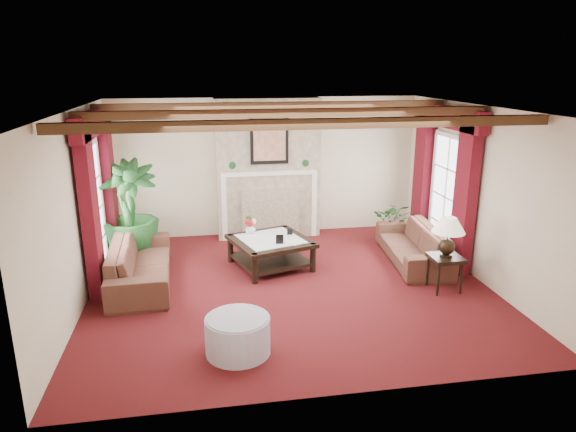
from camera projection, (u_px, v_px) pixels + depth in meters
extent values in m
plane|color=#400C0B|center=(291.00, 287.00, 7.91)|extent=(6.00, 6.00, 0.00)
plane|color=white|center=(291.00, 109.00, 7.15)|extent=(6.00, 6.00, 0.00)
cube|color=beige|center=(267.00, 167.00, 10.13)|extent=(6.00, 0.02, 2.70)
cube|color=beige|center=(76.00, 212.00, 7.05)|extent=(0.02, 5.50, 2.70)
cube|color=beige|center=(480.00, 194.00, 8.01)|extent=(0.02, 5.50, 2.70)
imported|color=black|center=(140.00, 256.00, 7.95)|extent=(2.30, 0.86, 0.88)
imported|color=black|center=(413.00, 239.00, 8.84)|extent=(2.20, 1.01, 0.81)
imported|color=black|center=(131.00, 232.00, 8.92)|extent=(1.65, 2.12, 0.98)
imported|color=black|center=(393.00, 226.00, 9.85)|extent=(1.38, 1.40, 0.63)
cylinder|color=#A8A3B9|center=(238.00, 335.00, 6.04)|extent=(0.77, 0.77, 0.45)
imported|color=silver|center=(250.00, 229.00, 8.83)|extent=(0.21, 0.21, 0.18)
imported|color=black|center=(288.00, 236.00, 8.29)|extent=(0.23, 0.17, 0.29)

